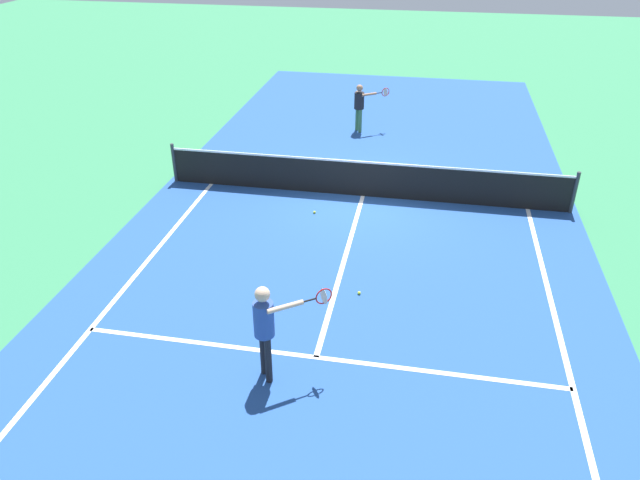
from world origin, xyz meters
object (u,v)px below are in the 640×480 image
net (364,178)px  tennis_ball_near_net (314,212)px  tennis_ball_mid_court (359,293)px  player_near (266,322)px  player_far (360,103)px

net → tennis_ball_near_net: size_ratio=156.29×
tennis_ball_near_net → tennis_ball_mid_court: (1.52, -3.23, 0.00)m
tennis_ball_near_net → tennis_ball_mid_court: bearing=-64.8°
tennis_ball_mid_court → player_near: bearing=-114.0°
net → player_near: size_ratio=5.98×
tennis_ball_near_net → player_far: bearing=87.1°
player_far → tennis_ball_mid_court: player_far is taller
net → player_far: bearing=98.5°
tennis_ball_near_net → player_near: bearing=-86.2°
net → player_far: (-0.74, 4.94, 0.46)m
player_near → tennis_ball_mid_court: player_near is taller
player_far → tennis_ball_mid_court: size_ratio=23.37×
player_near → tennis_ball_near_net: size_ratio=26.13×
tennis_ball_near_net → tennis_ball_mid_court: 3.56m
net → tennis_ball_mid_court: size_ratio=156.29×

